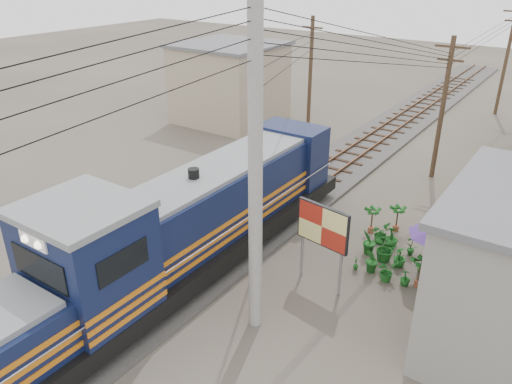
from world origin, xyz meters
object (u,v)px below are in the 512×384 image
Objects in this scene: market_umbrella at (442,230)px; vendor at (452,228)px; locomotive at (184,229)px; billboard at (323,228)px.

market_umbrella reaches higher than vendor.
locomotive is 10.02m from vendor.
locomotive reaches higher than billboard.
billboard reaches higher than vendor.
market_umbrella is 2.66m from vendor.
vendor is (2.99, 4.88, -1.29)m from billboard.
locomotive is 8.97× the size of vendor.
locomotive reaches higher than market_umbrella.
vendor is at bearing 68.11° from billboard.
billboard is at bearing 25.95° from locomotive.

